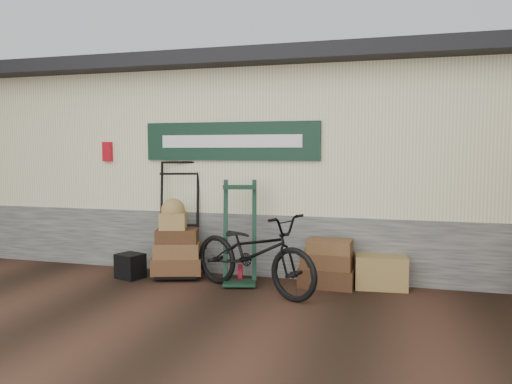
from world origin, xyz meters
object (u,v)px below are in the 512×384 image
(green_barrow, at_px, (240,233))
(porter_trolley, at_px, (179,218))
(black_trunk, at_px, (130,266))
(suitcase_stack, at_px, (327,263))
(bicycle, at_px, (253,248))
(wicker_hamper, at_px, (381,272))

(green_barrow, bearing_deg, porter_trolley, 152.88)
(green_barrow, xyz_separation_m, black_trunk, (-1.60, -0.14, -0.53))
(porter_trolley, relative_size, black_trunk, 4.82)
(suitcase_stack, relative_size, bicycle, 0.37)
(suitcase_stack, height_order, wicker_hamper, suitcase_stack)
(black_trunk, height_order, bicycle, bicycle)
(porter_trolley, bearing_deg, suitcase_stack, -17.29)
(black_trunk, bearing_deg, wicker_hamper, 7.48)
(green_barrow, relative_size, black_trunk, 4.02)
(green_barrow, bearing_deg, bicycle, -63.61)
(wicker_hamper, xyz_separation_m, bicycle, (-1.57, -0.64, 0.36))
(suitcase_stack, xyz_separation_m, bicycle, (-0.88, -0.52, 0.25))
(suitcase_stack, height_order, black_trunk, suitcase_stack)
(bicycle, bearing_deg, suitcase_stack, -34.76)
(porter_trolley, xyz_separation_m, wicker_hamper, (2.86, 0.10, -0.63))
(wicker_hamper, distance_m, bicycle, 1.74)
(green_barrow, xyz_separation_m, wicker_hamper, (1.86, 0.32, -0.49))
(porter_trolley, distance_m, black_trunk, 0.97)
(porter_trolley, bearing_deg, bicycle, -39.71)
(porter_trolley, height_order, black_trunk, porter_trolley)
(green_barrow, height_order, suitcase_stack, green_barrow)
(wicker_hamper, bearing_deg, black_trunk, -172.52)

